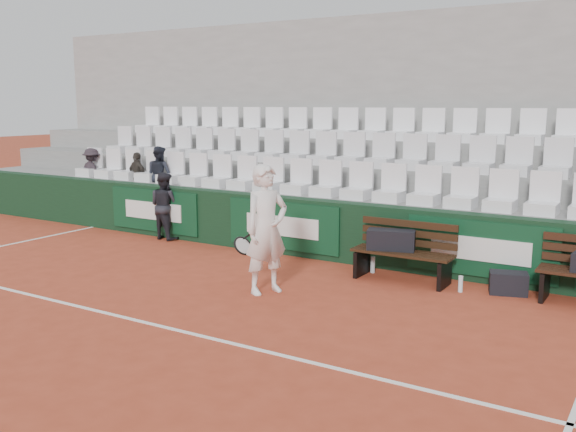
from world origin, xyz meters
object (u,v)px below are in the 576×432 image
object	(u,v)px
spectator_a	(91,152)
spectator_c	(159,153)
sports_bag_left	(391,240)
bench_left	(402,266)
sports_bag_ground	(508,283)
ball_kid	(165,206)
water_bottle_far	(461,284)
water_bottle_near	(373,265)
tennis_player	(266,229)
spectator_b	(137,155)

from	to	relation	value
spectator_a	spectator_c	distance (m)	2.03
sports_bag_left	spectator_c	size ratio (longest dim) A/B	0.59
bench_left	sports_bag_ground	size ratio (longest dim) A/B	2.98
ball_kid	spectator_c	xyz separation A→B (m)	(-0.77, 0.71, 0.94)
water_bottle_far	water_bottle_near	bearing A→B (deg)	168.12
sports_bag_left	water_bottle_far	distance (m)	1.22
spectator_a	ball_kid	bearing A→B (deg)	171.49
bench_left	ball_kid	distance (m)	5.10
spectator_a	water_bottle_near	bearing A→B (deg)	178.53
bench_left	spectator_c	bearing A→B (deg)	168.89
bench_left	spectator_a	distance (m)	8.04
sports_bag_ground	tennis_player	xyz separation A→B (m)	(-2.90, -1.70, 0.74)
sports_bag_ground	tennis_player	world-z (taller)	tennis_player
water_bottle_near	spectator_c	bearing A→B (deg)	170.03
water_bottle_near	spectator_c	world-z (taller)	spectator_c
sports_bag_left	spectator_a	xyz separation A→B (m)	(-7.66, 1.11, 0.94)
water_bottle_near	tennis_player	distance (m)	2.08
tennis_player	sports_bag_ground	bearing A→B (deg)	30.34
sports_bag_left	spectator_c	distance (m)	5.82
tennis_player	ball_kid	size ratio (longest dim) A/B	1.38
tennis_player	spectator_a	xyz separation A→B (m)	(-6.45, 2.67, 0.64)
sports_bag_ground	spectator_c	size ratio (longest dim) A/B	0.42
spectator_c	water_bottle_far	bearing A→B (deg)	174.76
water_bottle_far	spectator_b	world-z (taller)	spectator_b
tennis_player	spectator_a	distance (m)	7.02
bench_left	ball_kid	bearing A→B (deg)	175.10
sports_bag_left	spectator_a	size ratio (longest dim) A/B	0.65
ball_kid	spectator_a	xyz separation A→B (m)	(-2.79, 0.71, 0.88)
bench_left	water_bottle_far	world-z (taller)	bench_left
water_bottle_far	ball_kid	distance (m)	6.02
water_bottle_far	spectator_c	xyz separation A→B (m)	(-6.74, 1.24, 1.48)
water_bottle_near	ball_kid	world-z (taller)	ball_kid
spectator_c	spectator_a	bearing A→B (deg)	5.15
water_bottle_far	spectator_a	world-z (taller)	spectator_a
sports_bag_ground	sports_bag_left	bearing A→B (deg)	-175.39
bench_left	spectator_a	size ratio (longest dim) A/B	1.40
bench_left	sports_bag_left	bearing A→B (deg)	170.65
tennis_player	sports_bag_left	bearing A→B (deg)	52.42
bench_left	tennis_player	xyz separation A→B (m)	(-1.40, -1.53, 0.67)
water_bottle_near	spectator_b	size ratio (longest dim) A/B	0.25
sports_bag_left	tennis_player	distance (m)	1.99
bench_left	spectator_a	bearing A→B (deg)	171.71
water_bottle_near	spectator_a	bearing A→B (deg)	172.77
water_bottle_near	ball_kid	distance (m)	4.53
sports_bag_left	ball_kid	distance (m)	4.88
tennis_player	spectator_a	world-z (taller)	spectator_a
water_bottle_near	tennis_player	bearing A→B (deg)	-115.41
sports_bag_left	bench_left	bearing A→B (deg)	-9.35
bench_left	sports_bag_ground	distance (m)	1.52
sports_bag_ground	spectator_a	world-z (taller)	spectator_a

